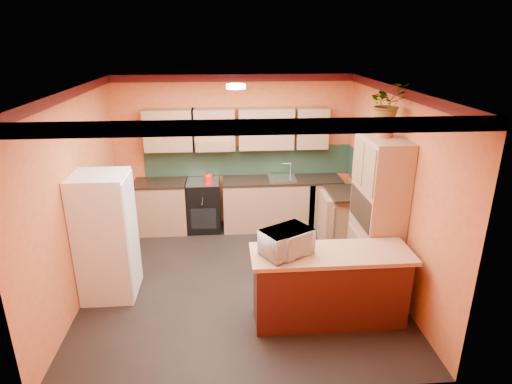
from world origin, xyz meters
TOP-DOWN VIEW (x-y plane):
  - room_shell at (0.02, 0.28)m, footprint 4.24×4.24m
  - base_cabinets_back at (0.06, 1.80)m, footprint 3.65×0.60m
  - countertop_back at (0.06, 1.80)m, footprint 3.65×0.62m
  - stove at (-0.57, 1.80)m, footprint 0.58×0.58m
  - kettle at (-0.47, 1.75)m, footprint 0.22×0.22m
  - sink at (0.83, 1.80)m, footprint 0.48×0.40m
  - base_cabinets_right at (1.80, 1.04)m, footprint 0.60×0.80m
  - countertop_right at (1.80, 1.04)m, footprint 0.62×0.80m
  - fridge at (-1.75, -0.19)m, footprint 0.68×0.66m
  - pantry at (1.85, -0.19)m, footprint 0.48×0.90m
  - fern_pot at (1.85, -0.14)m, footprint 0.22×0.22m
  - fern at (1.85, -0.14)m, footprint 0.55×0.50m
  - breakfast_bar at (1.04, -0.98)m, footprint 1.80×0.55m
  - bar_top at (1.04, -0.98)m, footprint 1.90×0.65m
  - microwave at (0.50, -0.98)m, footprint 0.67×0.61m

SIDE VIEW (x-z plane):
  - base_cabinets_back at x=0.06m, z-range 0.00..0.88m
  - base_cabinets_right at x=1.80m, z-range 0.00..0.88m
  - breakfast_bar at x=1.04m, z-range 0.00..0.88m
  - stove at x=-0.57m, z-range 0.00..0.91m
  - fridge at x=-1.75m, z-range 0.00..1.70m
  - countertop_back at x=0.06m, z-range 0.88..0.92m
  - countertop_right at x=1.80m, z-range 0.88..0.92m
  - bar_top at x=1.04m, z-range 0.88..0.93m
  - sink at x=0.83m, z-range 0.92..0.95m
  - kettle at x=-0.47m, z-range 0.91..1.09m
  - pantry at x=1.85m, z-range 0.00..2.10m
  - microwave at x=0.50m, z-range 0.93..1.24m
  - room_shell at x=0.02m, z-range 0.73..3.45m
  - fern_pot at x=1.85m, z-range 2.10..2.26m
  - fern at x=1.85m, z-range 2.26..2.78m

